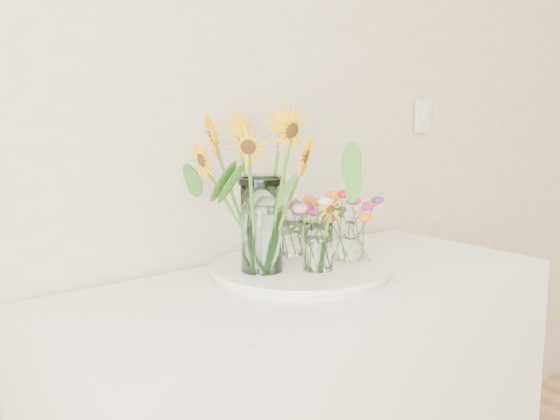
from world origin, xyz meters
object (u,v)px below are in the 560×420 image
object	(u,v)px
tray	(300,272)
small_vase_a	(318,247)
small_vase_b	(350,241)
mason_jar	(262,225)
small_vase_c	(293,239)

from	to	relation	value
tray	small_vase_a	distance (m)	0.10
tray	small_vase_b	world-z (taller)	small_vase_b
tray	small_vase_a	world-z (taller)	small_vase_a
tray	small_vase_b	bearing A→B (deg)	-13.12
small_vase_b	mason_jar	bearing A→B (deg)	166.87
tray	mason_jar	distance (m)	0.18
mason_jar	small_vase_a	xyz separation A→B (m)	(0.12, -0.09, -0.06)
small_vase_a	tray	bearing A→B (deg)	96.33
small_vase_b	small_vase_c	distance (m)	0.17
small_vase_c	small_vase_a	bearing A→B (deg)	-109.49
small_vase_b	small_vase_c	bearing A→B (deg)	120.12
tray	small_vase_a	bearing A→B (deg)	-83.67
small_vase_a	small_vase_b	distance (m)	0.15
mason_jar	small_vase_c	bearing A→B (deg)	25.20
small_vase_a	small_vase_b	xyz separation A→B (m)	(0.14, 0.03, -0.01)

